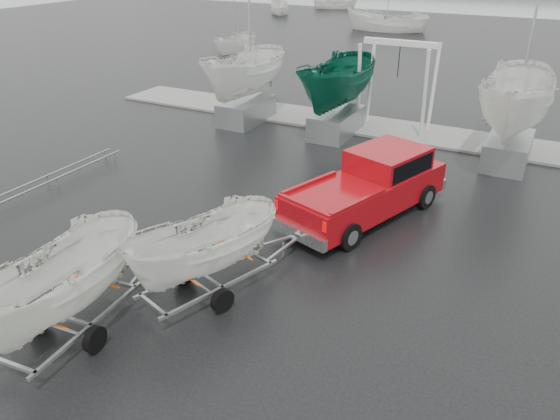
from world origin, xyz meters
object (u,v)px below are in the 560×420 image
Objects in this scene: boat_hoist at (398,73)px; trailer_parked at (51,225)px; pickup_truck at (372,183)px; trailer_hitched at (203,199)px.

trailer_parked is at bearing -96.27° from boat_hoist.
trailer_parked is 1.27× the size of boat_hoist.
boat_hoist is (-1.94, 8.73, 1.61)m from pickup_truck.
trailer_parked reaches higher than trailer_hitched.
trailer_hitched is at bearing 52.52° from trailer_parked.
trailer_hitched is 1.18× the size of boat_hoist.
trailer_parked is 17.85m from boat_hoist.
trailer_parked is at bearing -104.30° from trailer_hitched.
trailer_parked is at bearing -94.77° from pickup_truck.
trailer_parked reaches higher than boat_hoist.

